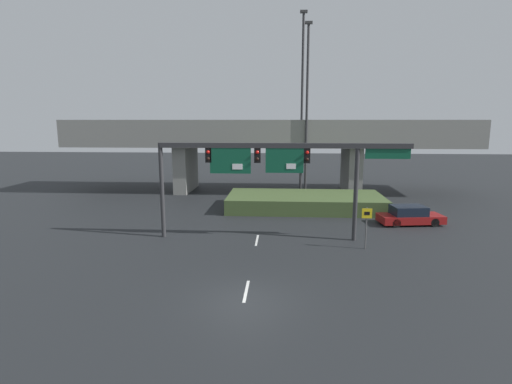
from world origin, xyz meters
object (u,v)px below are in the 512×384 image
at_px(signal_gantry, 273,162).
at_px(speed_limit_sign, 366,222).
at_px(highway_light_pole_far, 302,103).
at_px(parked_sedan_near_right, 410,216).
at_px(highway_light_pole_near, 307,109).

xyz_separation_m(signal_gantry, speed_limit_sign, (5.73, -1.75, -3.45)).
bearing_deg(highway_light_pole_far, parked_sedan_near_right, -53.75).
distance_m(speed_limit_sign, parked_sedan_near_right, 7.74).
bearing_deg(highway_light_pole_far, signal_gantry, -99.49).
bearing_deg(highway_light_pole_near, speed_limit_sign, -80.05).
bearing_deg(parked_sedan_near_right, highway_light_pole_near, 119.20).
relative_size(highway_light_pole_near, parked_sedan_near_right, 3.42).
distance_m(highway_light_pole_near, parked_sedan_near_right, 14.61).
bearing_deg(signal_gantry, highway_light_pole_far, 80.51).
height_order(signal_gantry, speed_limit_sign, signal_gantry).
bearing_deg(speed_limit_sign, signal_gantry, 162.99).
relative_size(speed_limit_sign, parked_sedan_near_right, 0.52).
bearing_deg(highway_light_pole_far, speed_limit_sign, -79.13).
xyz_separation_m(highway_light_pole_near, highway_light_pole_far, (-0.44, 0.90, 0.60)).
height_order(speed_limit_sign, highway_light_pole_near, highway_light_pole_near).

